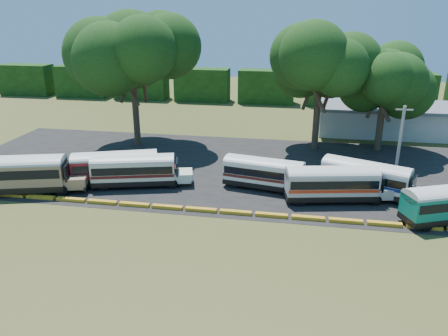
% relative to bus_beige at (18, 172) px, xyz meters
% --- Properties ---
extents(ground, '(160.00, 160.00, 0.00)m').
position_rel_bus_beige_xyz_m(ground, '(19.06, -1.96, -2.07)').
color(ground, '#344517').
rests_on(ground, ground).
extents(asphalt_strip, '(64.00, 24.00, 0.02)m').
position_rel_bus_beige_xyz_m(asphalt_strip, '(20.06, 10.04, -2.06)').
color(asphalt_strip, black).
rests_on(asphalt_strip, ground).
extents(curb, '(53.70, 0.45, 0.30)m').
position_rel_bus_beige_xyz_m(curb, '(19.06, -0.96, -1.92)').
color(curb, gold).
rests_on(curb, ground).
extents(terminal_building, '(19.00, 9.00, 4.00)m').
position_rel_bus_beige_xyz_m(terminal_building, '(37.06, 28.04, -0.04)').
color(terminal_building, beige).
rests_on(terminal_building, ground).
extents(treeline_backdrop, '(130.00, 4.00, 6.00)m').
position_rel_bus_beige_xyz_m(treeline_backdrop, '(19.06, 46.04, 0.93)').
color(treeline_backdrop, black).
rests_on(treeline_backdrop, ground).
extents(bus_beige, '(11.31, 5.59, 3.61)m').
position_rel_bus_beige_xyz_m(bus_beige, '(0.00, 0.00, 0.00)').
color(bus_beige, black).
rests_on(bus_beige, ground).
extents(bus_red, '(10.24, 5.62, 3.29)m').
position_rel_bus_beige_xyz_m(bus_red, '(8.13, 3.83, -0.19)').
color(bus_red, black).
rests_on(bus_red, ground).
extents(bus_cream_west, '(9.93, 4.81, 3.17)m').
position_rel_bus_beige_xyz_m(bus_cream_west, '(10.08, 3.54, -0.28)').
color(bus_cream_west, black).
rests_on(bus_cream_west, ground).
extents(bus_cream_east, '(9.50, 3.99, 3.04)m').
position_rel_bus_beige_xyz_m(bus_cream_east, '(22.51, 5.04, -0.36)').
color(bus_cream_east, black).
rests_on(bus_cream_east, ground).
extents(bus_white_red, '(10.12, 4.34, 3.23)m').
position_rel_bus_beige_xyz_m(bus_white_red, '(28.68, 3.21, -0.24)').
color(bus_white_red, black).
rests_on(bus_white_red, ground).
extents(bus_white_blue, '(9.79, 5.88, 3.16)m').
position_rel_bus_beige_xyz_m(bus_white_blue, '(31.88, 5.33, -0.28)').
color(bus_white_blue, black).
rests_on(bus_white_blue, ground).
extents(tree_west, '(12.37, 12.37, 16.36)m').
position_rel_bus_beige_xyz_m(tree_west, '(5.19, 16.86, 9.71)').
color(tree_west, '#3C2B1E').
rests_on(tree_west, ground).
extents(tree_center, '(10.15, 10.15, 14.44)m').
position_rel_bus_beige_xyz_m(tree_center, '(27.39, 19.20, 8.59)').
color(tree_center, '#3C2B1E').
rests_on(tree_center, ground).
extents(tree_east, '(8.88, 8.88, 12.08)m').
position_rel_bus_beige_xyz_m(tree_east, '(35.00, 19.92, 6.69)').
color(tree_east, '#3C2B1E').
rests_on(tree_east, ground).
extents(utility_pole, '(1.60, 0.30, 7.55)m').
position_rel_bus_beige_xyz_m(utility_pole, '(35.27, 9.88, 1.81)').
color(utility_pole, gray).
rests_on(utility_pole, ground).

